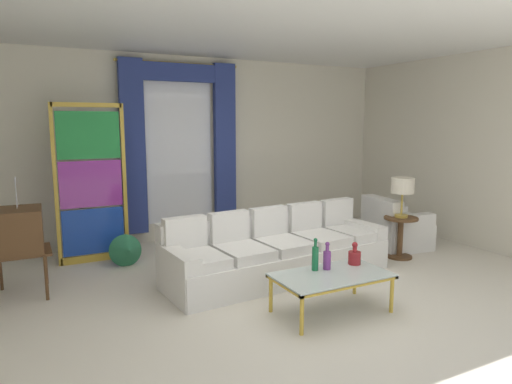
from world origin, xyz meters
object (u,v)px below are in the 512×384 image
Objects in this scene: coffee_table at (332,277)px; vintage_tv at (19,232)px; bottle_amber_squat at (327,259)px; stained_glass_divider at (91,187)px; bottle_crystal_tall at (354,257)px; round_side_table at (400,234)px; armchair_white at (394,229)px; bottle_blue_decanter at (315,257)px; peacock_figurine at (127,251)px; table_lamp_brass at (403,187)px; couch_white_long at (276,252)px.

vintage_tv is (-2.81, 1.99, 0.35)m from coffee_table.
bottle_amber_squat is 0.13× the size of stained_glass_divider.
round_side_table is (1.62, 0.95, -0.14)m from bottle_crystal_tall.
armchair_white reaches higher than round_side_table.
bottle_crystal_tall is at bearing -2.79° from bottle_blue_decanter.
armchair_white is at bearing -13.30° from peacock_figurine.
round_side_table is at bearing -125.18° from armchair_white.
vintage_tv reaches higher than table_lamp_brass.
couch_white_long is 1.17m from bottle_crystal_tall.
couch_white_long is at bearing 82.34° from bottle_blue_decanter.
peacock_figurine is at bearing 159.18° from table_lamp_brass.
vintage_tv is 1.44m from peacock_figurine.
stained_glass_divider is (-1.97, 1.68, 0.75)m from couch_white_long.
stained_glass_divider reaches higher than coffee_table.
vintage_tv is at bearing -159.22° from peacock_figurine.
table_lamp_brass is at bearing -24.99° from stained_glass_divider.
table_lamp_brass reaches higher than armchair_white.
coffee_table is at bearing -151.68° from round_side_table.
vintage_tv reaches higher than round_side_table.
armchair_white is 0.92m from table_lamp_brass.
bottle_amber_squat is 0.50× the size of round_side_table.
vintage_tv is at bearing 175.05° from armchair_white.
coffee_table is 3.57m from stained_glass_divider.
coffee_table is 2.92m from peacock_figurine.
bottle_blue_decanter is 0.16× the size of stained_glass_divider.
coffee_table is at bearing -56.96° from stained_glass_divider.
table_lamp_brass is at bearing -20.82° from peacock_figurine.
couch_white_long is 2.70m from stained_glass_divider.
round_side_table is at bearing 23.53° from bottle_blue_decanter.
bottle_blue_decanter is at bearing -150.69° from armchair_white.
couch_white_long is at bearing -36.83° from peacock_figurine.
vintage_tv is 2.26× the size of round_side_table.
coffee_table is (-0.06, -1.25, 0.07)m from couch_white_long.
round_side_table is at bearing 30.31° from bottle_crystal_tall.
vintage_tv reaches higher than bottle_amber_squat.
table_lamp_brass reaches higher than bottle_crystal_tall.
bottle_amber_squat is 2.26m from table_lamp_brass.
couch_white_long reaches higher than peacock_figurine.
bottle_amber_squat is at bearing -179.48° from bottle_crystal_tall.
armchair_white reaches higher than coffee_table.
bottle_amber_squat is 0.49× the size of peacock_figurine.
coffee_table is 3.98× the size of bottle_amber_squat.
peacock_figurine is (-1.62, 1.21, -0.09)m from couch_white_long.
stained_glass_divider reaches higher than bottle_blue_decanter.
stained_glass_divider is at bearing 155.01° from round_side_table.
coffee_table is 1.29× the size of armchair_white.
bottle_blue_decanter is at bearing -97.66° from couch_white_long.
bottle_crystal_tall is at bearing -72.17° from couch_white_long.
vintage_tv is at bearing 169.61° from round_side_table.
bottle_crystal_tall is 0.41× the size of round_side_table.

